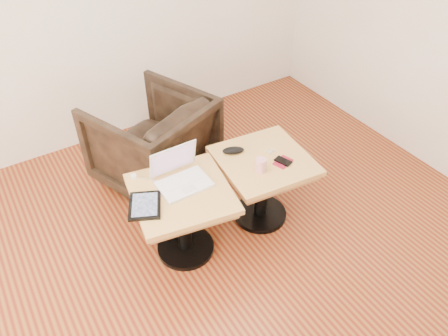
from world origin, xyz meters
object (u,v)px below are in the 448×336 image
laptop (181,176)px  armchair (153,141)px  side_table_left (182,207)px  side_table_right (263,174)px  striped_cup (261,165)px

laptop → armchair: bearing=80.2°
side_table_left → laptop: 0.21m
laptop → armchair: 0.78m
side_table_right → laptop: size_ratio=2.04×
laptop → striped_cup: bearing=-20.9°
laptop → striped_cup: 0.53m
side_table_left → striped_cup: 0.58m
armchair → striped_cup: bearing=91.1°
striped_cup → armchair: 1.02m
laptop → striped_cup: (0.50, -0.18, 0.00)m
side_table_right → laptop: bearing=176.9°
side_table_right → armchair: 0.96m
side_table_right → laptop: laptop is taller
side_table_left → laptop: bearing=71.9°
side_table_left → striped_cup: (0.54, -0.10, 0.19)m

